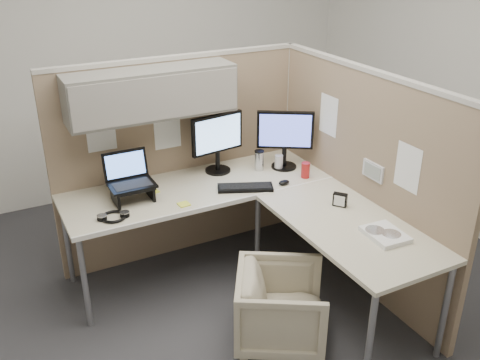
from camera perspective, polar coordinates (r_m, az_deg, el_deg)
name	(u,v)px	position (r m, az deg, el deg)	size (l,w,h in m)	color
ground	(244,301)	(3.99, 0.39, -12.79)	(4.50, 4.50, 0.00)	#2D2D31
partition_back	(167,130)	(4.06, -7.77, 5.36)	(2.00, 0.36, 1.63)	#90775E
partition_right	(358,179)	(3.97, 12.47, 0.11)	(0.07, 2.03, 1.63)	#90775E
desk	(251,207)	(3.76, 1.20, -2.88)	(2.00, 1.98, 0.73)	beige
office_chair	(281,304)	(3.52, 4.40, -13.02)	(0.55, 0.52, 0.57)	beige
monitor_left	(217,138)	(4.12, -2.43, 4.45)	(0.44, 0.20, 0.47)	black
monitor_right	(285,135)	(4.20, 4.82, 4.81)	(0.39, 0.26, 0.47)	black
laptop_station	(131,183)	(3.80, -11.59, -0.27)	(0.31, 0.27, 0.33)	black
keyboard	(245,188)	(3.92, 0.57, -0.82)	(0.40, 0.13, 0.02)	black
mouse	(284,182)	(4.00, 4.71, -0.26)	(0.09, 0.06, 0.03)	black
travel_mug	(259,160)	(4.21, 2.06, 2.12)	(0.08, 0.08, 0.16)	silver
soda_can_green	(305,170)	(4.12, 7.00, 1.05)	(0.07, 0.07, 0.12)	#B21E1E
soda_can_silver	(279,162)	(4.24, 4.16, 1.89)	(0.07, 0.07, 0.12)	silver
sticky_note_c	(153,191)	(3.93, -9.27, -1.21)	(0.08, 0.08, 0.01)	#DCE53C
sticky_note_a	(184,204)	(3.72, -6.01, -2.58)	(0.08, 0.08, 0.01)	#DCE53C
headphones	(114,216)	(3.62, -13.34, -3.81)	(0.21, 0.19, 0.03)	black
paper_stack	(385,234)	(3.44, 15.21, -5.62)	(0.23, 0.28, 0.03)	white
desk_clock	(340,200)	(3.72, 10.62, -2.09)	(0.09, 0.10, 0.10)	black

